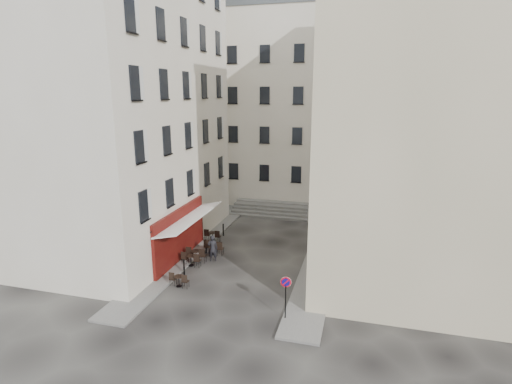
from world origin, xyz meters
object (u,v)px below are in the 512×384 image
(no_parking_sign, at_px, (286,290))
(bistro_table_a, at_px, (179,280))
(pedestrian, at_px, (213,248))
(bistro_table_b, at_px, (191,259))

(no_parking_sign, xyz_separation_m, bistro_table_a, (-6.47, 1.79, -1.19))
(bistro_table_a, relative_size, pedestrian, 0.66)
(no_parking_sign, xyz_separation_m, bistro_table_b, (-6.97, 4.54, -1.14))
(no_parking_sign, xyz_separation_m, pedestrian, (-5.94, 5.67, -0.72))
(no_parking_sign, distance_m, bistro_table_b, 8.40)
(no_parking_sign, distance_m, pedestrian, 8.24)
(pedestrian, bearing_deg, bistro_table_a, 65.25)
(bistro_table_a, bearing_deg, no_parking_sign, -15.45)
(bistro_table_a, distance_m, pedestrian, 3.94)
(bistro_table_b, bearing_deg, no_parking_sign, -33.08)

